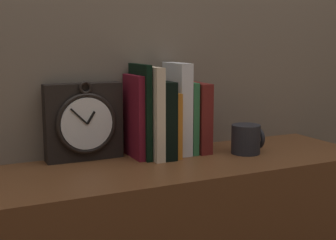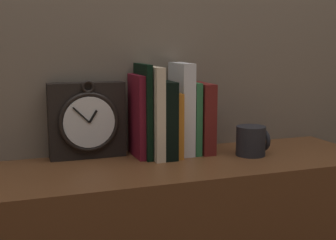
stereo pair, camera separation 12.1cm
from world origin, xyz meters
The scene contains 11 objects.
wall_back centered at (0.00, 0.20, 1.30)m, with size 6.00×0.05×2.60m.
clock centered at (-0.19, 0.13, 0.97)m, with size 0.21×0.06×0.22m.
book_slot0_maroon centered at (-0.06, 0.10, 0.98)m, with size 0.02×0.12×0.23m.
book_slot1_black centered at (-0.04, 0.10, 0.99)m, with size 0.02×0.13×0.26m.
book_slot2_cream centered at (-0.02, 0.09, 0.99)m, with size 0.02×0.15×0.25m.
book_slot3_black centered at (0.02, 0.09, 0.97)m, with size 0.04×0.15×0.21m.
book_slot4_orange centered at (0.05, 0.09, 0.96)m, with size 0.02×0.14×0.18m.
book_slot5_white centered at (0.08, 0.10, 0.99)m, with size 0.04×0.13×0.26m.
book_slot6_green centered at (0.11, 0.10, 0.97)m, with size 0.02×0.13×0.20m.
book_slot7_maroon centered at (0.14, 0.10, 0.97)m, with size 0.04×0.13×0.20m.
mug centered at (0.25, 0.01, 0.91)m, with size 0.09×0.08×0.08m.
Camera 2 is at (-0.40, -1.13, 1.19)m, focal length 50.00 mm.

